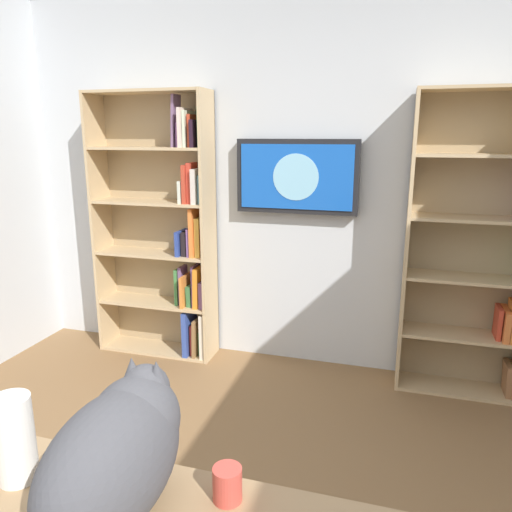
% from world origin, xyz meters
% --- Properties ---
extents(wall_back, '(4.52, 0.06, 2.70)m').
position_xyz_m(wall_back, '(0.00, -2.23, 1.35)').
color(wall_back, silver).
rests_on(wall_back, ground).
extents(bookshelf_left, '(0.93, 0.28, 1.98)m').
position_xyz_m(bookshelf_left, '(-1.27, -2.06, 0.97)').
color(bookshelf_left, tan).
rests_on(bookshelf_left, ground).
extents(bookshelf_right, '(0.93, 0.28, 2.01)m').
position_xyz_m(bookshelf_right, '(1.04, -2.06, 0.96)').
color(bookshelf_right, tan).
rests_on(bookshelf_right, ground).
extents(wall_mounted_tv, '(0.87, 0.07, 0.52)m').
position_xyz_m(wall_mounted_tv, '(0.07, -2.15, 1.41)').
color(wall_mounted_tv, black).
extents(cat, '(0.29, 0.64, 0.36)m').
position_xyz_m(cat, '(0.01, 0.31, 0.92)').
color(cat, '#4C4C51').
rests_on(cat, desk).
extents(paper_towel_roll, '(0.11, 0.11, 0.26)m').
position_xyz_m(paper_towel_roll, '(0.36, 0.29, 0.87)').
color(paper_towel_roll, white).
rests_on(paper_towel_roll, desk).
extents(coffee_mug, '(0.08, 0.08, 0.10)m').
position_xyz_m(coffee_mug, '(-0.24, 0.20, 0.79)').
color(coffee_mug, '#D84C3F').
rests_on(coffee_mug, desk).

